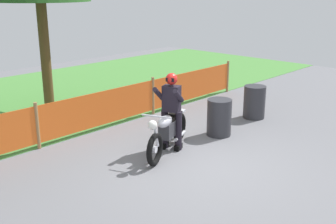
{
  "coord_description": "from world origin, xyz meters",
  "views": [
    {
      "loc": [
        -6.01,
        -4.8,
        3.41
      ],
      "look_at": [
        0.02,
        0.86,
        0.9
      ],
      "focal_mm": 44.19,
      "sensor_mm": 36.0,
      "label": 1
    }
  ],
  "objects": [
    {
      "name": "barrier_fence",
      "position": [
        0.0,
        3.07,
        0.54
      ],
      "size": [
        10.69,
        0.08,
        1.05
      ],
      "color": "#997547",
      "rests_on": "ground"
    },
    {
      "name": "ground",
      "position": [
        0.0,
        0.0,
        -0.01
      ],
      "size": [
        24.0,
        24.0,
        0.02
      ],
      "primitive_type": "cube",
      "color": "slate"
    },
    {
      "name": "rider_lead",
      "position": [
        0.2,
        0.94,
        0.92
      ],
      "size": [
        0.69,
        0.68,
        1.69
      ],
      "rotation": [
        0.0,
        0.0,
        -2.76
      ],
      "color": "black",
      "rests_on": "ground"
    },
    {
      "name": "spare_drum",
      "position": [
        1.64,
        0.71,
        0.44
      ],
      "size": [
        0.58,
        0.58,
        0.88
      ],
      "primitive_type": "cylinder",
      "color": "#2D2D33",
      "rests_on": "ground"
    },
    {
      "name": "oil_drum",
      "position": [
        3.4,
        0.84,
        0.44
      ],
      "size": [
        0.58,
        0.58,
        0.88
      ],
      "primitive_type": "cylinder",
      "color": "#2D2D33",
      "rests_on": "ground"
    },
    {
      "name": "grass_verge",
      "position": [
        0.0,
        6.93,
        0.01
      ],
      "size": [
        24.0,
        7.71,
        0.01
      ],
      "primitive_type": "cube",
      "color": "#4C8C3D",
      "rests_on": "ground"
    },
    {
      "name": "motorcycle_lead",
      "position": [
        0.01,
        0.86,
        0.49
      ],
      "size": [
        2.01,
        0.98,
        1.0
      ],
      "rotation": [
        0.0,
        0.0,
        -2.76
      ],
      "color": "black",
      "rests_on": "ground"
    }
  ]
}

